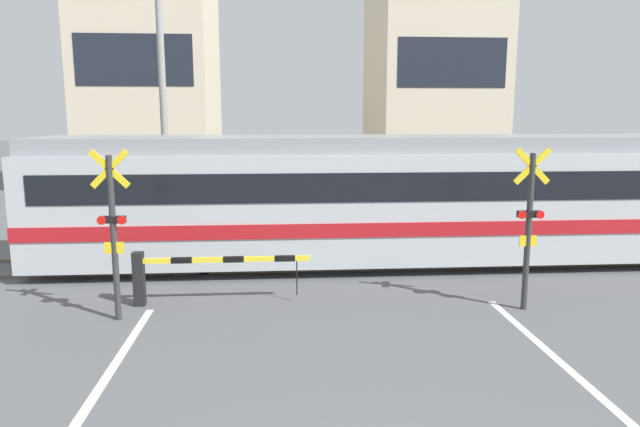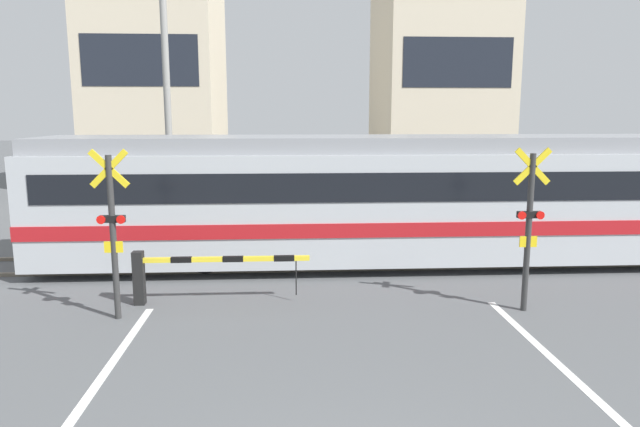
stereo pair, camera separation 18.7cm
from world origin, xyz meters
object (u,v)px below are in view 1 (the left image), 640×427
(commuter_train, at_px, (470,195))
(crossing_barrier_far, at_px, (399,215))
(crossing_signal_right, at_px, (529,222))
(pedestrian, at_px, (276,193))
(crossing_signal_left, at_px, (113,228))
(crossing_barrier_near, at_px, (183,270))

(commuter_train, distance_m, crossing_barrier_far, 3.13)
(crossing_signal_right, bearing_deg, pedestrian, 116.89)
(commuter_train, xyz_separation_m, crossing_signal_right, (-0.13, -3.62, 0.01))
(crossing_signal_left, bearing_deg, commuter_train, 25.50)
(crossing_barrier_near, distance_m, crossing_signal_right, 6.54)
(crossing_barrier_far, xyz_separation_m, crossing_signal_right, (1.03, -6.36, 0.98))
(crossing_barrier_far, bearing_deg, crossing_signal_right, -80.80)
(crossing_barrier_far, relative_size, crossing_signal_right, 1.11)
(crossing_signal_right, relative_size, pedestrian, 1.75)
(crossing_barrier_near, bearing_deg, commuter_train, 23.52)
(commuter_train, relative_size, pedestrian, 11.95)
(crossing_barrier_far, bearing_deg, crossing_barrier_near, -133.97)
(commuter_train, bearing_deg, crossing_signal_left, -154.50)
(commuter_train, bearing_deg, pedestrian, 130.68)
(crossing_signal_left, bearing_deg, pedestrian, 73.09)
(crossing_barrier_near, height_order, crossing_signal_left, crossing_signal_left)
(crossing_barrier_near, bearing_deg, crossing_signal_left, -143.39)
(crossing_barrier_far, bearing_deg, pedestrian, 142.03)
(crossing_signal_left, bearing_deg, crossing_barrier_near, 36.61)
(crossing_barrier_near, bearing_deg, pedestrian, 78.18)
(crossing_barrier_near, distance_m, crossing_signal_left, 1.62)
(pedestrian, bearing_deg, crossing_barrier_near, -101.82)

